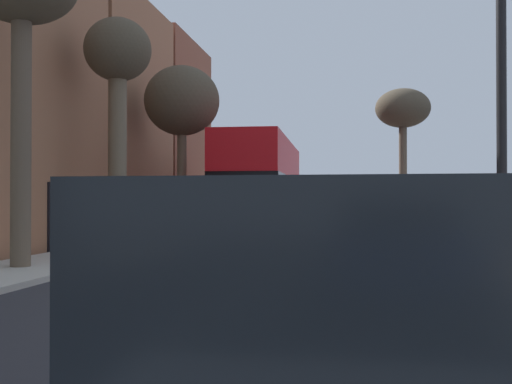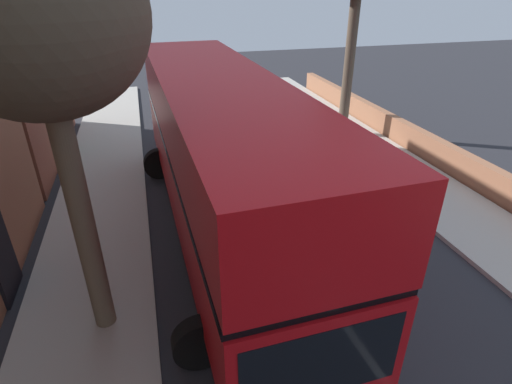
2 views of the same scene
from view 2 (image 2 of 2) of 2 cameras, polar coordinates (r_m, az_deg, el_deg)
double_decker_bus at (r=9.60m, az=-5.09°, el=6.06°), size 3.77×11.50×4.06m
street_tree_left_0 at (r=6.36m, az=-28.85°, el=20.52°), size 2.99×2.99×6.79m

